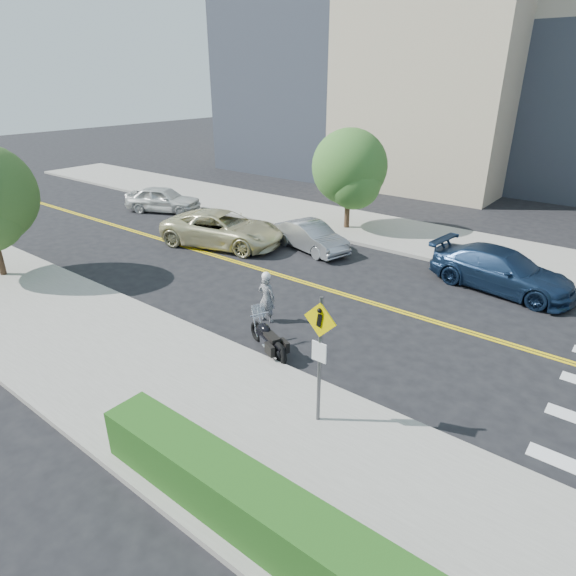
{
  "coord_description": "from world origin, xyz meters",
  "views": [
    {
      "loc": [
        8.96,
        -13.48,
        7.16
      ],
      "look_at": [
        0.71,
        -2.91,
        1.2
      ],
      "focal_mm": 30.0,
      "sensor_mm": 36.0,
      "label": 1
    }
  ],
  "objects_px": {
    "parked_car_white": "(163,199)",
    "parked_car_silver": "(311,237)",
    "motorcycle": "(268,332)",
    "parked_car_blue": "(502,270)",
    "motorcyclist": "(267,297)",
    "suv": "(223,229)",
    "pedestrian_sign": "(320,349)"
  },
  "relations": [
    {
      "from": "pedestrian_sign",
      "to": "parked_car_silver",
      "type": "xyz_separation_m",
      "value": [
        -6.92,
        9.45,
        -1.33
      ]
    },
    {
      "from": "motorcyclist",
      "to": "parked_car_silver",
      "type": "xyz_separation_m",
      "value": [
        -2.82,
        6.35,
        -0.2
      ]
    },
    {
      "from": "motorcycle",
      "to": "suv",
      "type": "height_order",
      "value": "suv"
    },
    {
      "from": "motorcyclist",
      "to": "motorcycle",
      "type": "relative_size",
      "value": 0.84
    },
    {
      "from": "parked_car_white",
      "to": "parked_car_silver",
      "type": "bearing_deg",
      "value": -115.84
    },
    {
      "from": "motorcycle",
      "to": "parked_car_silver",
      "type": "height_order",
      "value": "parked_car_silver"
    },
    {
      "from": "parked_car_blue",
      "to": "suv",
      "type": "bearing_deg",
      "value": 110.38
    },
    {
      "from": "motorcycle",
      "to": "parked_car_silver",
      "type": "xyz_separation_m",
      "value": [
        -4.03,
        7.74,
        0.02
      ]
    },
    {
      "from": "pedestrian_sign",
      "to": "parked_car_silver",
      "type": "bearing_deg",
      "value": 126.2
    },
    {
      "from": "motorcyclist",
      "to": "suv",
      "type": "xyz_separation_m",
      "value": [
        -6.38,
        4.44,
        -0.06
      ]
    },
    {
      "from": "pedestrian_sign",
      "to": "parked_car_blue",
      "type": "xyz_separation_m",
      "value": [
        0.95,
        10.19,
        -1.23
      ]
    },
    {
      "from": "parked_car_silver",
      "to": "motorcycle",
      "type": "bearing_deg",
      "value": -137.21
    },
    {
      "from": "parked_car_white",
      "to": "parked_car_blue",
      "type": "height_order",
      "value": "parked_car_blue"
    },
    {
      "from": "motorcyclist",
      "to": "motorcycle",
      "type": "xyz_separation_m",
      "value": [
        1.21,
        -1.38,
        -0.22
      ]
    },
    {
      "from": "parked_car_blue",
      "to": "parked_car_silver",
      "type": "bearing_deg",
      "value": 102.71
    },
    {
      "from": "parked_car_white",
      "to": "parked_car_silver",
      "type": "height_order",
      "value": "parked_car_white"
    },
    {
      "from": "motorcycle",
      "to": "parked_car_blue",
      "type": "distance_m",
      "value": 9.31
    },
    {
      "from": "motorcyclist",
      "to": "parked_car_white",
      "type": "distance_m",
      "value": 14.83
    },
    {
      "from": "pedestrian_sign",
      "to": "motorcyclist",
      "type": "distance_m",
      "value": 5.26
    },
    {
      "from": "motorcyclist",
      "to": "motorcycle",
      "type": "height_order",
      "value": "motorcyclist"
    },
    {
      "from": "motorcycle",
      "to": "parked_car_white",
      "type": "height_order",
      "value": "parked_car_white"
    },
    {
      "from": "motorcyclist",
      "to": "pedestrian_sign",
      "type": "bearing_deg",
      "value": 133.49
    },
    {
      "from": "pedestrian_sign",
      "to": "parked_car_silver",
      "type": "height_order",
      "value": "pedestrian_sign"
    },
    {
      "from": "parked_car_white",
      "to": "parked_car_silver",
      "type": "relative_size",
      "value": 1.09
    },
    {
      "from": "motorcyclist",
      "to": "parked_car_silver",
      "type": "height_order",
      "value": "motorcyclist"
    },
    {
      "from": "motorcyclist",
      "to": "suv",
      "type": "distance_m",
      "value": 7.78
    },
    {
      "from": "motorcycle",
      "to": "parked_car_blue",
      "type": "height_order",
      "value": "parked_car_blue"
    },
    {
      "from": "pedestrian_sign",
      "to": "parked_car_white",
      "type": "relative_size",
      "value": 0.72
    },
    {
      "from": "pedestrian_sign",
      "to": "parked_car_white",
      "type": "xyz_separation_m",
      "value": [
        -17.38,
        9.69,
        -1.25
      ]
    },
    {
      "from": "suv",
      "to": "parked_car_blue",
      "type": "bearing_deg",
      "value": -92.28
    },
    {
      "from": "pedestrian_sign",
      "to": "motorcycle",
      "type": "height_order",
      "value": "pedestrian_sign"
    },
    {
      "from": "motorcyclist",
      "to": "parked_car_silver",
      "type": "relative_size",
      "value": 0.44
    }
  ]
}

